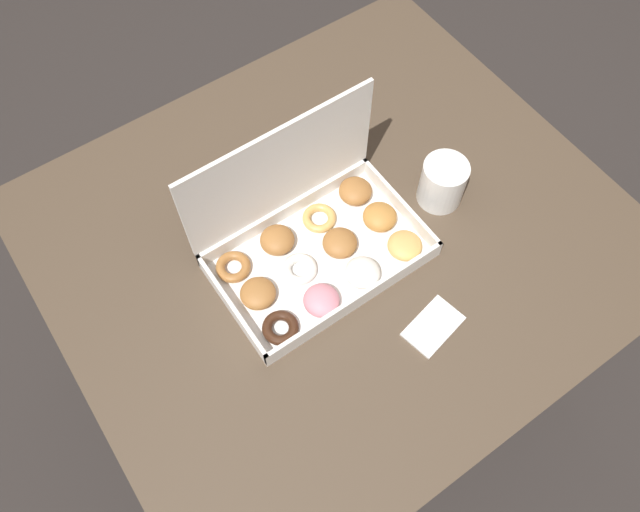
# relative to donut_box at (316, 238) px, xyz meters

# --- Properties ---
(ground_plane) EXTENTS (8.00, 8.00, 0.00)m
(ground_plane) POSITION_rel_donut_box_xyz_m (0.06, 0.01, -0.80)
(ground_plane) COLOR #2D2826
(dining_table) EXTENTS (1.13, 1.01, 0.75)m
(dining_table) POSITION_rel_donut_box_xyz_m (0.06, 0.01, -0.14)
(dining_table) COLOR #4C3D2D
(dining_table) RESTS_ON ground_plane
(donut_box) EXTENTS (0.41, 0.26, 0.27)m
(donut_box) POSITION_rel_donut_box_xyz_m (0.00, 0.00, 0.00)
(donut_box) COLOR white
(donut_box) RESTS_ON dining_table
(coffee_mug) EXTENTS (0.09, 0.09, 0.10)m
(coffee_mug) POSITION_rel_donut_box_xyz_m (0.28, -0.04, 0.01)
(coffee_mug) COLOR white
(coffee_mug) RESTS_ON dining_table
(paper_napkin) EXTENTS (0.12, 0.09, 0.01)m
(paper_napkin) POSITION_rel_donut_box_xyz_m (0.09, -0.26, -0.05)
(paper_napkin) COLOR white
(paper_napkin) RESTS_ON dining_table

